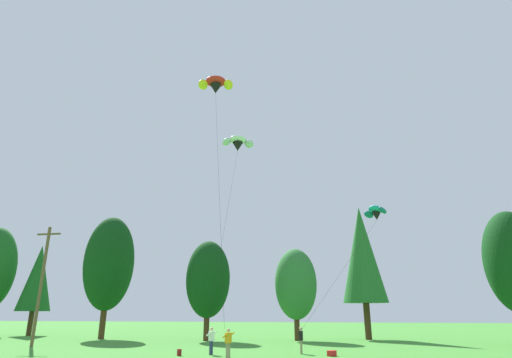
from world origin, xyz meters
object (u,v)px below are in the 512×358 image
utility_pole (42,281)px  parafoil_kite_far_teal (376,212)px  kite_flyer_mid (228,340)px  kite_flyer_far (301,338)px  parafoil_kite_high_white (238,143)px  parafoil_kite_mid_red_yellow (216,85)px  backpack (179,352)px  picnic_cooler (332,353)px  kite_flyer_near (211,338)px

utility_pole → parafoil_kite_far_teal: parafoil_kite_far_teal is taller
kite_flyer_mid → parafoil_kite_far_teal: 17.33m
utility_pole → kite_flyer_mid: size_ratio=5.73×
utility_pole → kite_flyer_far: size_ratio=5.73×
parafoil_kite_high_white → parafoil_kite_mid_red_yellow: size_ratio=0.78×
utility_pole → kite_flyer_far: (21.72, -1.86, -4.12)m
kite_flyer_far → backpack: 8.04m
kite_flyer_mid → kite_flyer_far: bearing=38.4°
kite_flyer_mid → kite_flyer_far: size_ratio=1.00×
kite_flyer_mid → parafoil_kite_mid_red_yellow: bearing=115.2°
parafoil_kite_high_white → picnic_cooler: parafoil_kite_high_white is taller
kite_flyer_near → picnic_cooler: kite_flyer_near is taller
parafoil_kite_far_teal → utility_pole: bearing=-170.7°
kite_flyer_mid → parafoil_kite_mid_red_yellow: parafoil_kite_mid_red_yellow is taller
kite_flyer_near → parafoil_kite_high_white: bearing=94.8°
kite_flyer_near → backpack: bearing=-152.5°
utility_pole → backpack: (14.17, -4.48, -4.91)m
backpack → parafoil_kite_high_white: bearing=-35.5°
kite_flyer_far → parafoil_kite_far_teal: 13.32m
backpack → kite_flyer_mid: bearing=-131.9°
kite_flyer_far → parafoil_kite_far_teal: bearing=46.0°
kite_flyer_mid → parafoil_kite_high_white: (-2.41, 11.77, 18.21)m
utility_pole → kite_flyer_mid: 18.75m
kite_flyer_near → parafoil_kite_high_white: parafoil_kite_high_white is taller
picnic_cooler → parafoil_kite_far_teal: bearing=10.7°
picnic_cooler → parafoil_kite_mid_red_yellow: bearing=98.5°
backpack → kite_flyer_near: bearing=-92.9°
parafoil_kite_mid_red_yellow → parafoil_kite_far_teal: bearing=5.6°
utility_pole → kite_flyer_near: size_ratio=5.73×
picnic_cooler → kite_flyer_near: bearing=134.0°
parafoil_kite_far_teal → picnic_cooler: 13.74m
parafoil_kite_far_teal → parafoil_kite_mid_red_yellow: bearing=-174.4°
parafoil_kite_far_teal → parafoil_kite_high_white: bearing=171.1°
kite_flyer_mid → parafoil_kite_far_teal: parafoil_kite_far_teal is taller
kite_flyer_mid → backpack: kite_flyer_mid is taller
parafoil_kite_mid_red_yellow → backpack: 25.15m
kite_flyer_mid → backpack: (-3.38, 0.69, -0.80)m
kite_flyer_near → picnic_cooler: size_ratio=3.25×
kite_flyer_near → parafoil_kite_mid_red_yellow: 24.23m
kite_flyer_near → picnic_cooler: (7.74, 0.56, -0.83)m
kite_flyer_far → parafoil_kite_mid_red_yellow: size_ratio=0.07×
kite_flyer_mid → parafoil_kite_mid_red_yellow: (-3.94, 8.36, 23.15)m
parafoil_kite_mid_red_yellow → backpack: size_ratio=58.65×
utility_pole → parafoil_kite_high_white: 21.72m
utility_pole → backpack: utility_pole is taller
utility_pole → picnic_cooler: utility_pole is taller
kite_flyer_mid → kite_flyer_near: bearing=133.7°
utility_pole → backpack: size_ratio=24.22×
kite_flyer_far → parafoil_kite_far_teal: (6.23, 6.45, 9.85)m
parafoil_kite_high_white → picnic_cooler: (8.59, -9.57, -19.04)m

